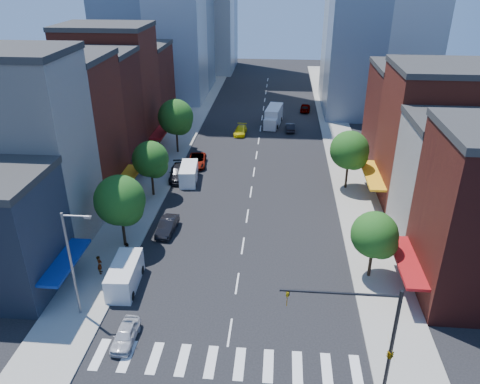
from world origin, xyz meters
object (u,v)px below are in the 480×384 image
object	(u,v)px
cargo_van_near	(125,276)
box_truck	(273,117)
traffic_car_oncoming	(290,127)
parked_car_second	(167,226)
pedestrian_far	(127,251)
taxi	(241,131)
cargo_van_far	(189,174)
parked_car_front	(125,335)
traffic_car_far	(305,107)
pedestrian_near	(100,265)
parked_car_rear	(179,173)
parked_car_third	(197,161)

from	to	relation	value
cargo_van_near	box_truck	distance (m)	47.02
cargo_van_near	box_truck	world-z (taller)	box_truck
traffic_car_oncoming	box_truck	size ratio (longest dim) A/B	0.51
parked_car_second	pedestrian_far	bearing A→B (deg)	-112.51
taxi	box_truck	size ratio (longest dim) A/B	0.58
cargo_van_far	box_truck	size ratio (longest dim) A/B	0.68
parked_car_front	traffic_car_far	xyz separation A→B (m)	(15.30, 60.29, 0.09)
cargo_van_near	traffic_car_oncoming	xyz separation A→B (m)	(14.38, 42.49, -0.46)
parked_car_second	pedestrian_near	world-z (taller)	pedestrian_near
traffic_car_far	box_truck	world-z (taller)	box_truck
taxi	pedestrian_near	world-z (taller)	pedestrian_near
parked_car_rear	traffic_car_oncoming	world-z (taller)	parked_car_rear
pedestrian_near	parked_car_rear	bearing A→B (deg)	-20.61
parked_car_second	pedestrian_near	xyz separation A→B (m)	(-4.28, -7.66, 0.33)
parked_car_rear	box_truck	size ratio (longest dim) A/B	0.71
parked_car_third	cargo_van_far	world-z (taller)	cargo_van_far
cargo_van_near	pedestrian_far	distance (m)	4.04
parked_car_front	pedestrian_far	distance (m)	10.61
parked_car_front	taxi	distance (m)	46.59
taxi	pedestrian_near	distance (m)	39.64
traffic_car_oncoming	pedestrian_far	size ratio (longest dim) A/B	2.30
pedestrian_near	cargo_van_near	bearing A→B (deg)	-132.73
parked_car_rear	pedestrian_near	size ratio (longest dim) A/B	3.07
traffic_car_oncoming	cargo_van_near	bearing A→B (deg)	68.63
parked_car_front	traffic_car_oncoming	xyz separation A→B (m)	(12.39, 48.76, 0.01)
cargo_van_near	pedestrian_far	world-z (taller)	cargo_van_near
parked_car_rear	traffic_car_far	distance (m)	36.03
cargo_van_far	box_truck	xyz separation A→B (m)	(10.08, 24.01, 0.36)
box_truck	cargo_van_far	bearing A→B (deg)	-104.92
parked_car_second	pedestrian_far	world-z (taller)	pedestrian_far
traffic_car_oncoming	parked_car_third	bearing A→B (deg)	47.99
cargo_van_far	pedestrian_far	size ratio (longest dim) A/B	3.03
traffic_car_far	pedestrian_far	bearing A→B (deg)	75.02
parked_car_rear	pedestrian_near	world-z (taller)	pedestrian_near
parked_car_front	cargo_van_near	xyz separation A→B (m)	(-1.99, 6.26, 0.48)
taxi	traffic_car_far	bearing A→B (deg)	54.71
parked_car_second	cargo_van_near	distance (m)	9.35
cargo_van_far	pedestrian_near	bearing A→B (deg)	-107.40
parked_car_front	taxi	size ratio (longest dim) A/B	0.85
traffic_car_far	taxi	bearing A→B (deg)	57.05
box_truck	pedestrian_near	world-z (taller)	box_truck
cargo_van_near	pedestrian_near	xyz separation A→B (m)	(-2.75, 1.56, -0.07)
parked_car_second	cargo_van_far	bearing A→B (deg)	93.45
taxi	parked_car_front	bearing A→B (deg)	-92.71
parked_car_second	parked_car_third	distance (m)	17.68
parked_car_second	taxi	distance (m)	31.29
cargo_van_far	pedestrian_near	size ratio (longest dim) A/B	2.91
taxi	pedestrian_near	size ratio (longest dim) A/B	2.49
traffic_car_oncoming	pedestrian_far	distance (m)	41.54
parked_car_front	box_truck	xyz separation A→B (m)	(9.56, 51.84, 0.78)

